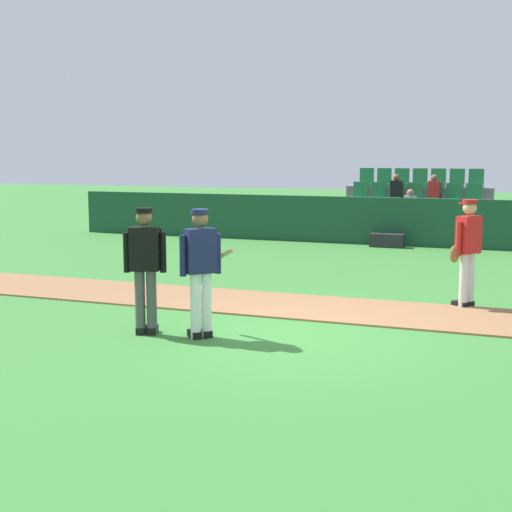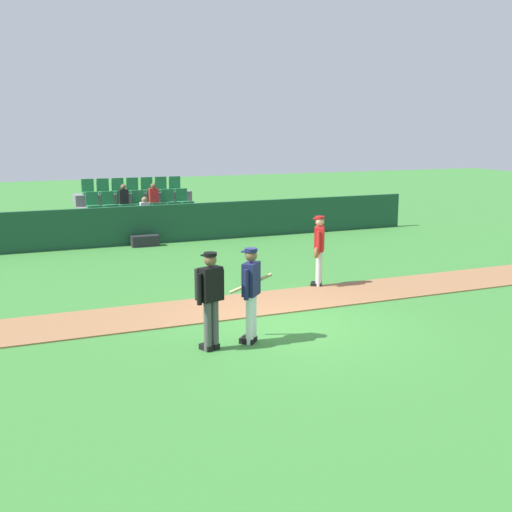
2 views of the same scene
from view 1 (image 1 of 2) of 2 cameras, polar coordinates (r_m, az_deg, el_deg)
ground_plane at (r=10.06m, az=2.14°, el=-6.21°), size 80.00×80.00×0.00m
infield_dirt_path at (r=11.71m, az=4.91°, el=-4.10°), size 28.00×1.86×0.03m
dugout_fence at (r=19.94m, az=11.68°, el=2.66°), size 20.00×0.16×1.31m
stadium_bleachers at (r=21.78m, az=12.45°, el=2.99°), size 4.45×2.95×2.05m
batter_navy_jersey at (r=9.67m, az=-4.40°, el=-0.94°), size 0.74×0.68×1.76m
umpire_home_plate at (r=9.97m, az=-8.79°, el=-0.56°), size 0.56×0.40×1.76m
runner_red_jersey at (r=12.06m, az=16.42°, el=0.52°), size 0.50×0.57×1.76m
equipment_bag at (r=19.60m, az=10.37°, el=1.22°), size 0.90×0.36×0.36m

